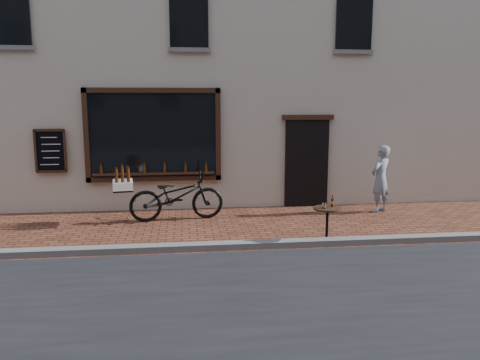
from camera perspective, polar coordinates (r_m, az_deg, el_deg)
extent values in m
plane|color=#542C1B|center=(8.50, 1.43, -8.69)|extent=(90.00, 90.00, 0.00)
cube|color=slate|center=(8.67, 1.24, -7.90)|extent=(90.00, 0.25, 0.12)
cube|color=beige|center=(14.71, -2.32, 18.79)|extent=(28.00, 6.00, 10.00)
cube|color=black|center=(11.48, -10.52, 5.40)|extent=(3.00, 0.06, 2.00)
cube|color=black|center=(11.43, -10.69, 10.70)|extent=(3.24, 0.10, 0.12)
cube|color=black|center=(11.59, -10.36, 0.16)|extent=(3.24, 0.10, 0.12)
cube|color=black|center=(11.67, -18.22, 5.15)|extent=(0.12, 0.10, 2.24)
cube|color=black|center=(11.47, -2.69, 5.55)|extent=(0.12, 0.10, 2.24)
cube|color=black|center=(11.52, -10.40, 0.76)|extent=(2.90, 0.16, 0.05)
cube|color=black|center=(11.95, 8.11, 2.02)|extent=(1.10, 0.10, 2.20)
cube|color=black|center=(11.82, 8.29, 7.58)|extent=(1.30, 0.10, 0.12)
cube|color=black|center=(11.90, -22.09, 3.31)|extent=(0.62, 0.04, 0.92)
cylinder|color=#3D1C07|center=(11.65, -16.56, 1.21)|extent=(0.06, 0.06, 0.19)
cylinder|color=#3D1C07|center=(11.57, -14.12, 1.27)|extent=(0.06, 0.06, 0.19)
cylinder|color=#3D1C07|center=(11.52, -11.66, 1.32)|extent=(0.06, 0.06, 0.19)
cylinder|color=#3D1C07|center=(11.49, -9.17, 1.38)|extent=(0.06, 0.06, 0.19)
cylinder|color=#3D1C07|center=(11.48, -6.68, 1.43)|extent=(0.06, 0.06, 0.19)
cylinder|color=#3D1C07|center=(11.49, -4.18, 1.48)|extent=(0.06, 0.06, 0.19)
cube|color=black|center=(12.21, -26.37, 17.79)|extent=(0.90, 0.06, 1.40)
cube|color=black|center=(11.60, -6.26, 19.19)|extent=(0.90, 0.06, 1.40)
cube|color=black|center=(12.32, 13.74, 18.41)|extent=(0.90, 0.06, 1.40)
imported|color=black|center=(10.61, -7.72, -1.94)|extent=(2.19, 1.01, 1.11)
cube|color=black|center=(10.50, -14.08, -1.11)|extent=(0.49, 0.64, 0.04)
cube|color=white|center=(10.48, -14.10, -0.55)|extent=(0.50, 0.67, 0.17)
cylinder|color=#3D1C07|center=(10.23, -13.44, 0.38)|extent=(0.07, 0.07, 0.23)
cylinder|color=#3D1C07|center=(10.23, -14.13, 0.35)|extent=(0.07, 0.07, 0.23)
cylinder|color=#3D1C07|center=(10.23, -14.82, 0.32)|extent=(0.07, 0.07, 0.23)
cylinder|color=#3D1C07|center=(10.38, -13.46, 0.51)|extent=(0.07, 0.07, 0.23)
cylinder|color=#3D1C07|center=(10.38, -14.14, 0.48)|extent=(0.07, 0.07, 0.23)
cylinder|color=#3D1C07|center=(10.38, -14.82, 0.45)|extent=(0.07, 0.07, 0.23)
cylinder|color=#3D1C07|center=(10.53, -13.48, 0.63)|extent=(0.07, 0.07, 0.23)
cylinder|color=#3D1C07|center=(10.52, -14.15, 0.60)|extent=(0.07, 0.07, 0.23)
cylinder|color=#3D1C07|center=(10.52, -14.82, 0.57)|extent=(0.07, 0.07, 0.23)
cylinder|color=#3D1C07|center=(10.67, -13.50, 0.75)|extent=(0.07, 0.07, 0.23)
cylinder|color=#3D1C07|center=(10.67, -14.16, 0.72)|extent=(0.07, 0.07, 0.23)
cylinder|color=black|center=(9.14, 10.49, -7.43)|extent=(0.39, 0.39, 0.03)
cylinder|color=black|center=(9.05, 10.56, -5.46)|extent=(0.05, 0.05, 0.62)
cylinder|color=black|center=(8.97, 10.62, -3.43)|extent=(0.53, 0.53, 0.04)
cylinder|color=gold|center=(9.03, 11.19, -2.71)|extent=(0.06, 0.06, 0.05)
cylinder|color=white|center=(8.87, 10.21, -3.07)|extent=(0.07, 0.07, 0.12)
imported|color=gray|center=(11.75, 16.75, 0.13)|extent=(0.71, 0.66, 1.62)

